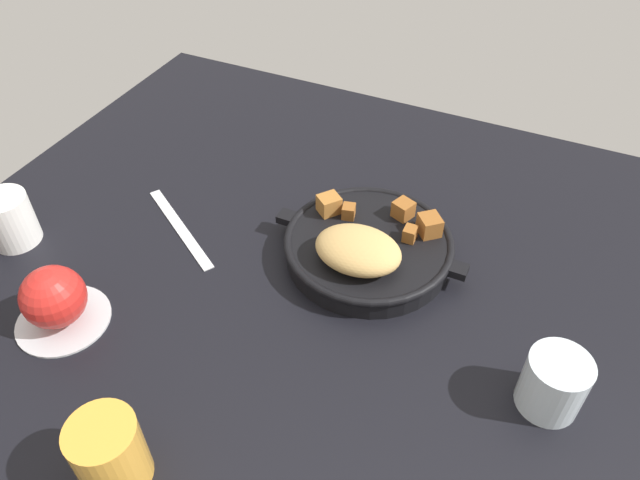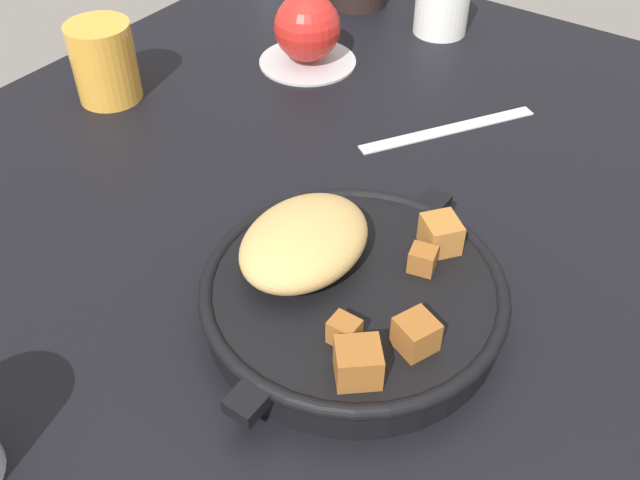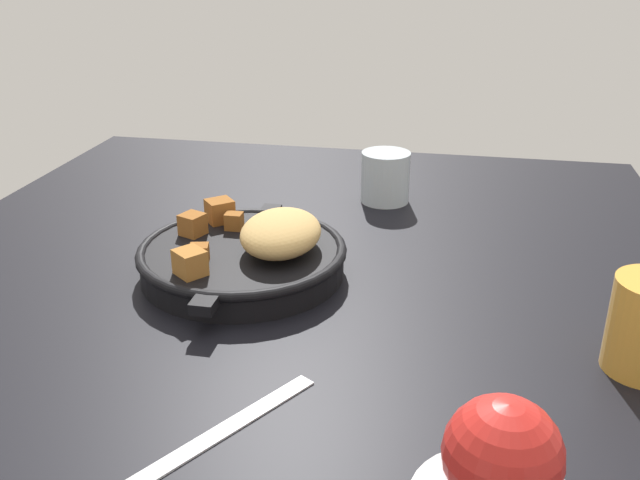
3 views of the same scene
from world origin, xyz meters
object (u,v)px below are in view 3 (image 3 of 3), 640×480
at_px(butter_knife, 215,435).
at_px(water_glass_short, 385,177).
at_px(cast_iron_skillet, 247,253).
at_px(red_apple, 502,455).

xyz_separation_m(butter_knife, water_glass_short, (-0.56, 0.07, 0.04)).
bearing_deg(butter_knife, water_glass_short, -155.06).
bearing_deg(water_glass_short, cast_iron_skillet, -25.44).
bearing_deg(cast_iron_skillet, water_glass_short, 154.56).
bearing_deg(water_glass_short, red_apple, 13.37).
relative_size(cast_iron_skillet, butter_knife, 1.37).
bearing_deg(red_apple, cast_iron_skillet, -139.46).
xyz_separation_m(cast_iron_skillet, butter_knife, (0.28, 0.06, -0.02)).
distance_m(cast_iron_skillet, water_glass_short, 0.30).
bearing_deg(cast_iron_skillet, red_apple, 40.54).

